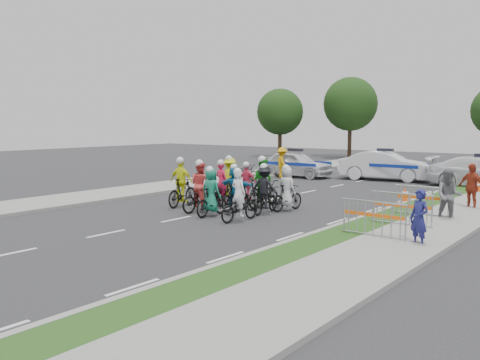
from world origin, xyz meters
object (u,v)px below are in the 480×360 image
Objects in this scene: rider_2 at (201,192)px; tree_3 at (350,104)px; parked_bike at (245,172)px; rider_5 at (235,191)px; rider_0 at (239,203)px; rider_9 at (247,188)px; spectator_1 at (449,196)px; barrier_0 at (374,221)px; rider_6 at (222,190)px; barrier_1 at (401,211)px; spectator_2 at (471,187)px; police_car_1 at (385,166)px; marshal_hiviz at (282,163)px; tree_0 at (280,112)px; barrier_2 at (424,202)px; rider_4 at (265,194)px; rider_8 at (263,188)px; rider_7 at (287,193)px; cone_0 at (404,195)px; rider_10 at (230,182)px; police_car_0 at (295,164)px; cone_1 at (478,187)px; rider_3 at (182,188)px; rider_1 at (211,197)px; spectator_0 at (419,219)px.

rider_2 is 0.27× the size of tree_3.
rider_5 is at bearing -144.59° from parked_bike.
rider_0 is 3.59m from rider_9.
spectator_1 is 4.18m from barrier_0.
rider_6 is 7.34m from barrier_1.
spectator_2 is (7.01, 5.48, 0.14)m from rider_5.
marshal_hiviz is (-5.37, -2.45, 0.08)m from police_car_1.
tree_0 is (-13.64, 26.30, 3.46)m from rider_2.
barrier_2 reaches higher than parked_bike.
rider_4 is 1.04× the size of marshal_hiviz.
spectator_1 is 31.81m from tree_3.
rider_5 is at bearing 168.65° from police_car_1.
tree_0 is at bearing -65.94° from rider_4.
rider_4 reaches higher than parked_bike.
tree_0 is (-21.55, 19.91, 3.29)m from spectator_2.
rider_8 reaches higher than barrier_1.
marshal_hiviz is (-6.56, 9.84, 0.22)m from rider_7.
rider_10 is at bearing -152.38° from cone_0.
rider_4 is at bearing -69.78° from tree_3.
rider_4 is 1.41m from rider_8.
barrier_1 is (7.34, -0.07, -0.05)m from rider_6.
police_car_0 is (-4.66, 11.93, 0.02)m from rider_5.
rider_8 is at bearing -58.26° from tree_0.
barrier_1 is at bearing -89.69° from cone_1.
rider_3 is 1.13× the size of rider_7.
barrier_2 is at bearing -160.92° from rider_4.
cone_1 is 25.00m from tree_3.
rider_3 is 1.09× the size of marshal_hiviz.
barrier_0 is at bearing -142.09° from police_car_0.
barrier_0 is (7.06, -0.63, -0.16)m from rider_2.
barrier_1 is at bearing -164.21° from rider_1.
rider_2 is 0.97× the size of rider_8.
spectator_0 is at bearing -50.87° from tree_0.
rider_8 is at bearing -154.05° from rider_3.
rider_9 is 2.50× the size of cone_1.
rider_5 is 12.09m from cone_1.
rider_3 is at bearing -12.73° from rider_2.
rider_2 is 0.98× the size of barrier_1.
cone_0 is at bearing 103.67° from barrier_0.
spectator_1 is 7.97m from cone_1.
rider_6 is (-1.21, 2.09, -0.09)m from rider_1.
rider_8 is 1.12× the size of marshal_hiviz.
rider_0 is 1.35m from rider_1.
tree_3 is at bearing -59.36° from rider_7.
police_car_1 is 2.52× the size of barrier_1.
tree_3 reaches higher than cone_0.
barrier_1 is (8.44, 1.09, -0.20)m from rider_3.
rider_2 reaches higher than rider_7.
barrier_2 is at bearing -156.99° from rider_5.
parked_bike is (-3.93, 6.37, -0.28)m from rider_10.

